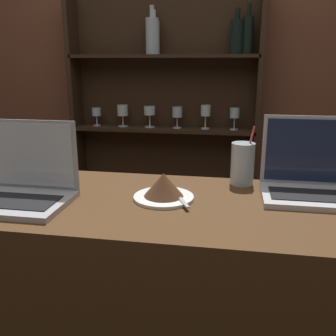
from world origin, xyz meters
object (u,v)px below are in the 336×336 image
laptop_near (18,184)px  cake_plate (164,188)px  water_glass (242,164)px  laptop_far (313,178)px

laptop_near → cake_plate: bearing=11.6°
cake_plate → water_glass: (0.24, 0.20, 0.04)m
cake_plate → water_glass: 0.31m
water_glass → laptop_near: bearing=-157.3°
cake_plate → water_glass: size_ratio=0.92×
cake_plate → laptop_near: bearing=-168.4°
laptop_far → cake_plate: laptop_far is taller
laptop_near → laptop_far: (0.90, 0.20, 0.00)m
laptop_far → water_glass: (-0.22, 0.08, 0.02)m
laptop_near → cake_plate: laptop_near is taller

